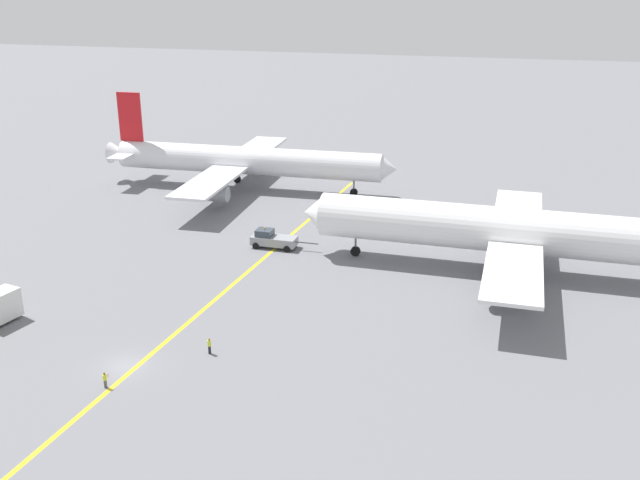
% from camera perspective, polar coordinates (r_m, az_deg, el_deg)
% --- Properties ---
extents(ground_plane, '(600.00, 600.00, 0.00)m').
position_cam_1_polar(ground_plane, '(72.46, -15.24, -9.68)').
color(ground_plane, slate).
extents(taxiway_stripe, '(8.35, 119.78, 0.01)m').
position_cam_1_polar(taxiway_stripe, '(79.34, -10.51, -6.53)').
color(taxiway_stripe, yellow).
rests_on(taxiway_stripe, ground).
extents(airliner_at_gate_left, '(52.94, 44.75, 16.28)m').
position_cam_1_polar(airliner_at_gate_left, '(126.63, -6.04, 6.29)').
color(airliner_at_gate_left, silver).
rests_on(airliner_at_gate_left, ground).
extents(airliner_being_pushed, '(51.21, 41.29, 15.91)m').
position_cam_1_polar(airliner_being_pushed, '(92.45, 14.27, 0.76)').
color(airliner_being_pushed, white).
rests_on(airliner_being_pushed, ground).
extents(pushback_tug, '(9.48, 2.87, 2.81)m').
position_cam_1_polar(pushback_tug, '(99.14, -3.80, 0.06)').
color(pushback_tug, gray).
rests_on(pushback_tug, ground).
extents(ground_crew_marshaller_foreground, '(0.36, 0.36, 1.72)m').
position_cam_1_polar(ground_crew_marshaller_foreground, '(72.49, -8.83, -8.34)').
color(ground_crew_marshaller_foreground, black).
rests_on(ground_crew_marshaller_foreground, ground).
extents(ground_crew_wing_walker_right, '(0.44, 0.39, 1.57)m').
position_cam_1_polar(ground_crew_wing_walker_right, '(69.09, -16.80, -10.64)').
color(ground_crew_wing_walker_right, '#4C4C51').
rests_on(ground_crew_wing_walker_right, ground).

